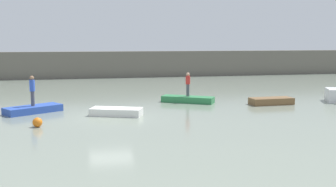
# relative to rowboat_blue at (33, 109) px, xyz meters

# --- Properties ---
(ground_plane) EXTENTS (120.00, 120.00, 0.00)m
(ground_plane) POSITION_rel_rowboat_blue_xyz_m (4.48, -2.20, -0.21)
(ground_plane) COLOR gray
(embankment_wall) EXTENTS (80.00, 1.20, 3.07)m
(embankment_wall) POSITION_rel_rowboat_blue_xyz_m (4.48, 22.74, 1.33)
(embankment_wall) COLOR #666056
(embankment_wall) RESTS_ON ground_plane
(rowboat_blue) EXTENTS (3.52, 2.87, 0.42)m
(rowboat_blue) POSITION_rel_rowboat_blue_xyz_m (0.00, 0.00, 0.00)
(rowboat_blue) COLOR #2B4CAD
(rowboat_blue) RESTS_ON ground_plane
(rowboat_white) EXTENTS (3.19, 2.20, 0.43)m
(rowboat_white) POSITION_rel_rowboat_blue_xyz_m (4.84, -1.97, 0.01)
(rowboat_white) COLOR white
(rowboat_white) RESTS_ON ground_plane
(rowboat_green) EXTENTS (3.69, 2.85, 0.43)m
(rowboat_green) POSITION_rel_rowboat_blue_xyz_m (10.24, 1.97, 0.01)
(rowboat_green) COLOR #2D7F47
(rowboat_green) RESTS_ON ground_plane
(rowboat_brown) EXTENTS (2.96, 1.22, 0.46)m
(rowboat_brown) POSITION_rel_rowboat_blue_xyz_m (15.58, -0.14, 0.02)
(rowboat_brown) COLOR brown
(rowboat_brown) RESTS_ON ground_plane
(person_red_shirt) EXTENTS (0.32, 0.32, 1.68)m
(person_red_shirt) POSITION_rel_rowboat_blue_xyz_m (10.24, 1.97, 1.17)
(person_red_shirt) COLOR #4C4C56
(person_red_shirt) RESTS_ON rowboat_green
(person_blue_shirt) EXTENTS (0.32, 0.32, 1.83)m
(person_blue_shirt) POSITION_rel_rowboat_blue_xyz_m (0.00, 0.00, 1.24)
(person_blue_shirt) COLOR #4C4C56
(person_blue_shirt) RESTS_ON rowboat_blue
(mooring_buoy) EXTENTS (0.49, 0.49, 0.49)m
(mooring_buoy) POSITION_rel_rowboat_blue_xyz_m (0.64, -4.35, 0.04)
(mooring_buoy) COLOR orange
(mooring_buoy) RESTS_ON ground_plane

